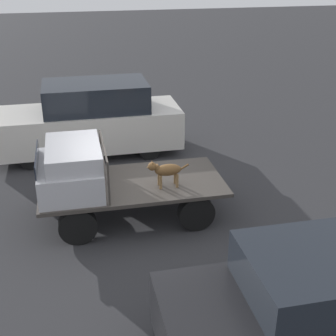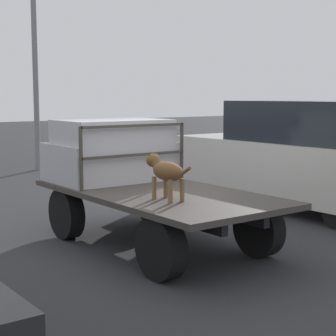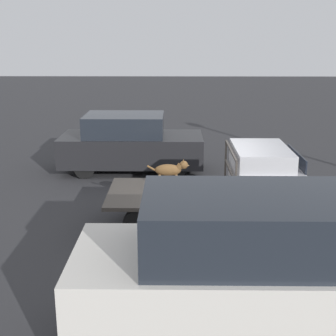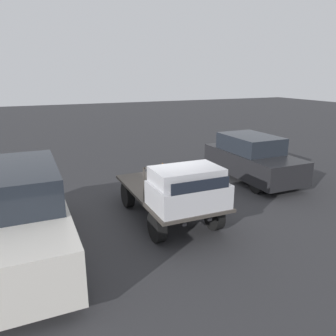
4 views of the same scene
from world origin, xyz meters
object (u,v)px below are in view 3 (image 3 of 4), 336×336
(dog, at_px, (171,170))
(parked_pickup_far, at_px, (269,274))
(parked_sedan, at_px, (130,143))
(flatbed_truck, at_px, (202,202))

(dog, xyz_separation_m, parked_pickup_far, (1.31, -4.20, -0.20))
(dog, height_order, parked_sedan, parked_sedan)
(dog, xyz_separation_m, parked_sedan, (-1.27, 4.14, -0.35))
(flatbed_truck, bearing_deg, dog, 152.96)
(dog, relative_size, parked_sedan, 0.22)
(dog, relative_size, parked_pickup_far, 0.18)
(flatbed_truck, distance_m, parked_pickup_far, 3.93)
(dog, bearing_deg, parked_sedan, 110.99)
(flatbed_truck, distance_m, dog, 0.97)
(flatbed_truck, relative_size, parked_pickup_far, 0.76)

